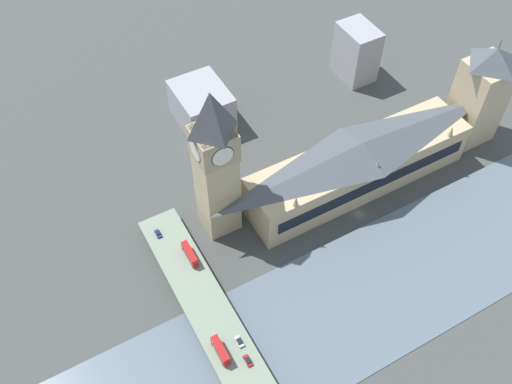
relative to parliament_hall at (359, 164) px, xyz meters
The scene contains 13 objects.
ground_plane 20.59m from the parliament_hall, 150.52° to the left, with size 600.00×600.00×0.00m, color #424442.
river_water 48.21m from the parliament_hall, behind, with size 51.45×360.00×0.30m, color slate.
parliament_hall is the anchor object (origin of this frame).
clock_tower 65.18m from the parliament_hall, 80.54° to the left, with size 14.46×14.46×69.03m.
victoria_tower 62.94m from the parliament_hall, 89.95° to the right, with size 17.64×17.64×51.84m.
road_bridge 94.39m from the parliament_hall, 119.20° to the left, with size 134.89×15.56×5.67m.
double_decker_bus_lead 95.60m from the parliament_hall, 116.37° to the left, with size 10.07×2.64×4.72m.
double_decker_bus_rear 78.66m from the parliament_hall, 92.25° to the left, with size 10.50×2.48×4.58m.
car_northbound_lead 86.14m from the parliament_hall, 81.59° to the left, with size 3.91×1.83×1.50m.
car_northbound_tail 93.26m from the parliament_hall, 121.93° to the left, with size 4.16×1.85×1.30m.
car_southbound_lead 89.07m from the parliament_hall, 118.19° to the left, with size 4.21×1.88×1.37m.
city_block_west 77.76m from the parliament_hall, 30.92° to the left, with size 27.54×22.34×18.73m.
city_block_center 72.89m from the parliament_hall, 34.44° to the right, with size 20.51×14.75×27.57m.
Camera 1 is at (-101.98, 105.12, 187.78)m, focal length 40.00 mm.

